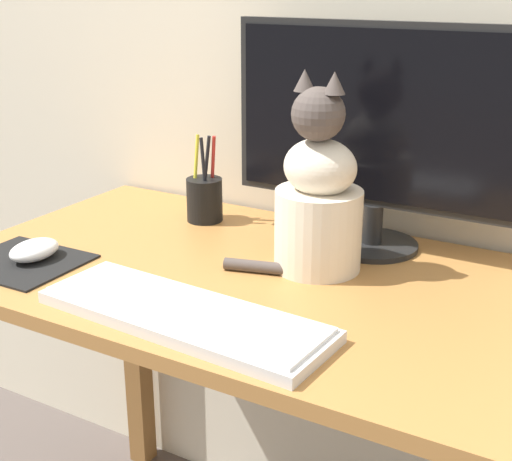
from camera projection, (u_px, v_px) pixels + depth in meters
desk at (282, 342)px, 1.22m from camera, size 1.18×0.61×0.74m
monitor at (378, 129)px, 1.24m from camera, size 0.55×0.17×0.40m
keyboard at (184, 314)px, 1.03m from camera, size 0.46×0.17×0.02m
mousepad_left at (22, 262)px, 1.24m from camera, size 0.20×0.18×0.00m
computer_mouse_left at (34, 250)px, 1.24m from camera, size 0.07×0.10×0.03m
cat at (318, 199)px, 1.18m from camera, size 0.22×0.17×0.33m
pen_cup at (205, 198)px, 1.44m from camera, size 0.07×0.07×0.18m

